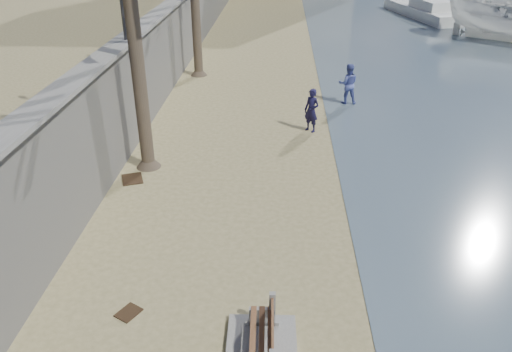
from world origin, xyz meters
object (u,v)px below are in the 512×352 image
object	(u,v)px
person_b	(348,82)
yacht_far	(423,12)
person_a	(312,107)
bench_far	(262,342)

from	to	relation	value
person_b	yacht_far	world-z (taller)	person_b
person_a	bench_far	bearing A→B (deg)	-58.44
person_a	yacht_far	size ratio (longest dim) A/B	0.21
person_b	bench_far	bearing A→B (deg)	78.24
bench_far	person_a	size ratio (longest dim) A/B	1.06
bench_far	yacht_far	xyz separation A→B (m)	(11.58, 35.30, -0.01)
bench_far	person_a	xyz separation A→B (m)	(1.43, 11.02, 0.59)
yacht_far	person_b	bearing A→B (deg)	143.50
person_a	person_b	distance (m)	3.67
bench_far	person_b	xyz separation A→B (m)	(3.15, 14.26, 0.60)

